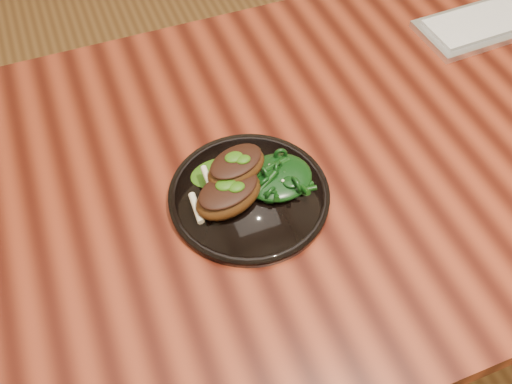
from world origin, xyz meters
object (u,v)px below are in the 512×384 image
lamb_chop_front (228,194)px  desk (372,164)px  plate (249,195)px  greens_heap (278,174)px

lamb_chop_front → desk: bearing=11.4°
plate → greens_heap: greens_heap is taller
plate → greens_heap: size_ratio=2.28×
desk → greens_heap: 0.24m
plate → greens_heap: bearing=5.2°
desk → lamb_chop_front: lamb_chop_front is taller
greens_heap → desk: bearing=12.4°
lamb_chop_front → greens_heap: lamb_chop_front is taller
plate → lamb_chop_front: lamb_chop_front is taller
desk → greens_heap: greens_heap is taller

